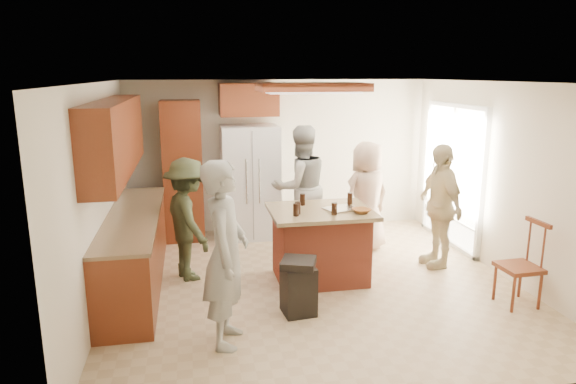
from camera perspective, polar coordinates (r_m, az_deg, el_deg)
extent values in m
plane|color=tan|center=(6.61, 2.90, -10.14)|extent=(5.00, 5.00, 0.00)
plane|color=white|center=(6.07, 3.18, 12.09)|extent=(5.00, 5.00, 0.00)
plane|color=beige|center=(8.63, -0.92, 4.06)|extent=(5.00, 0.00, 5.00)
plane|color=beige|center=(3.93, 11.79, -7.33)|extent=(5.00, 0.00, 5.00)
plane|color=beige|center=(6.14, -20.27, -0.48)|extent=(0.00, 5.00, 5.00)
plane|color=beige|center=(7.23, 22.67, 1.27)|extent=(0.00, 5.00, 5.00)
cube|color=white|center=(8.26, 17.92, 1.61)|extent=(0.02, 1.60, 2.10)
cube|color=white|center=(8.25, 17.80, 1.61)|extent=(0.08, 1.72, 2.10)
cube|color=maroon|center=(6.27, 2.73, 11.58)|extent=(1.30, 0.70, 0.10)
cube|color=white|center=(6.27, 2.72, 11.03)|extent=(1.10, 0.50, 0.02)
cube|color=olive|center=(9.34, 25.69, -4.76)|extent=(3.00, 3.00, 0.10)
cube|color=#593319|center=(9.99, 27.52, 2.36)|extent=(1.40, 1.60, 2.00)
imported|color=#97978F|center=(4.97, -6.94, -6.87)|extent=(0.61, 0.75, 1.83)
imported|color=gray|center=(7.69, 1.41, 0.51)|extent=(1.01, 0.75, 1.86)
imported|color=tan|center=(7.68, 8.73, -0.49)|extent=(0.94, 0.78, 1.64)
imported|color=#C4B186|center=(7.25, 16.47, -1.47)|extent=(0.54, 1.01, 1.69)
imported|color=#2F361F|center=(6.65, -11.04, -3.00)|extent=(0.79, 1.12, 1.58)
cube|color=maroon|center=(6.70, -16.64, -6.33)|extent=(0.60, 3.00, 0.88)
cube|color=#846B4C|center=(6.56, -16.90, -2.54)|extent=(0.64, 3.00, 0.04)
cube|color=maroon|center=(6.40, -18.60, 5.87)|extent=(0.35, 3.00, 0.85)
cube|color=maroon|center=(8.23, -11.60, 2.30)|extent=(0.60, 0.60, 2.20)
cube|color=maroon|center=(8.16, -4.45, 10.21)|extent=(0.90, 0.60, 0.50)
cube|color=white|center=(8.24, -4.23, 1.13)|extent=(0.90, 0.72, 1.80)
cube|color=gray|center=(7.89, -3.92, 0.59)|extent=(0.01, 0.01, 1.71)
cylinder|color=silver|center=(7.84, -4.63, 1.16)|extent=(0.02, 0.02, 0.70)
cylinder|color=silver|center=(7.86, -3.18, 1.22)|extent=(0.02, 0.02, 0.70)
cube|color=#A8422B|center=(6.61, 3.59, -6.05)|extent=(1.10, 0.85, 0.88)
cube|color=#776345|center=(6.47, 3.65, -2.16)|extent=(1.28, 1.03, 0.05)
cube|color=silver|center=(6.48, 5.91, -1.86)|extent=(0.47, 0.41, 0.02)
imported|color=brown|center=(6.35, 8.16, -2.08)|extent=(0.26, 0.26, 0.05)
cylinder|color=black|center=(6.15, 0.89, -1.98)|extent=(0.07, 0.07, 0.15)
cylinder|color=black|center=(6.64, 1.62, -0.84)|extent=(0.07, 0.07, 0.15)
cylinder|color=black|center=(6.75, 6.90, -0.70)|extent=(0.07, 0.07, 0.15)
cylinder|color=black|center=(6.22, 5.16, -1.86)|extent=(0.07, 0.07, 0.15)
cylinder|color=black|center=(6.23, 1.10, -1.79)|extent=(0.07, 0.07, 0.15)
cube|color=black|center=(5.75, 1.17, -10.82)|extent=(0.37, 0.37, 0.55)
cube|color=black|center=(5.63, 1.18, -7.89)|extent=(0.46, 0.46, 0.08)
cube|color=maroon|center=(6.44, 24.28, -7.66)|extent=(0.44, 0.44, 0.05)
cylinder|color=maroon|center=(6.30, 23.76, -10.32)|extent=(0.04, 0.04, 0.44)
cylinder|color=maroon|center=(6.50, 26.20, -9.85)|extent=(0.04, 0.04, 0.44)
cylinder|color=maroon|center=(6.55, 21.99, -9.26)|extent=(0.04, 0.04, 0.44)
cylinder|color=maroon|center=(6.74, 24.39, -8.84)|extent=(0.04, 0.04, 0.44)
cube|color=maroon|center=(6.40, 26.07, -3.07)|extent=(0.06, 0.40, 0.05)
cylinder|color=maroon|center=(6.38, 26.52, -5.51)|extent=(0.02, 0.02, 0.50)
cylinder|color=maroon|center=(6.56, 25.20, -4.89)|extent=(0.02, 0.02, 0.50)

